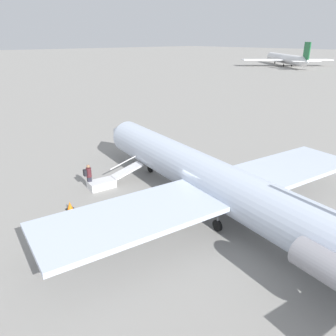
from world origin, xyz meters
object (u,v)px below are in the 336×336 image
Objects in this scene: airplane_far_center at (286,59)px; boarding_stairs at (107,181)px; passenger at (89,175)px; airplane_main at (220,184)px.

airplane_far_center is 115.60m from boarding_stairs.
airplane_far_center is 20.04× the size of passenger.
airplane_main is at bearing 159.14° from airplane_far_center.
boarding_stairs is at bearing -15.95° from passenger.
boarding_stairs is 1.37m from passenger.
airplane_far_center reaches higher than boarding_stairs.
boarding_stairs is 2.37× the size of passenger.
passenger is (0.50, 1.11, 0.63)m from boarding_stairs.
airplane_main is 116.61m from airplane_far_center.
airplane_main is 6.73× the size of boarding_stairs.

